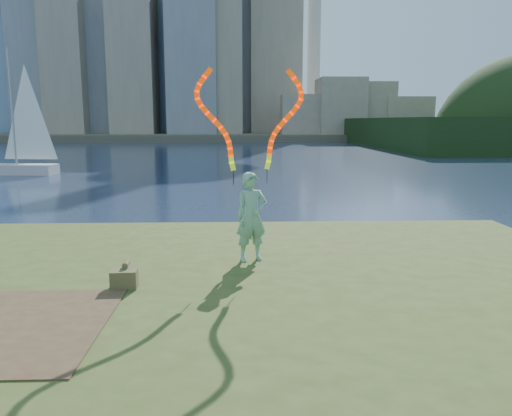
{
  "coord_description": "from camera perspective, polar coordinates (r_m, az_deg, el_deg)",
  "views": [
    {
      "loc": [
        1.3,
        -9.93,
        3.67
      ],
      "look_at": [
        1.7,
        1.0,
        1.75
      ],
      "focal_mm": 35.0,
      "sensor_mm": 36.0,
      "label": 1
    }
  ],
  "objects": [
    {
      "name": "woman_with_ribbons",
      "position": [
        10.17,
        -0.55,
        1.62
      ],
      "size": [
        2.02,
        0.81,
        4.2
      ],
      "rotation": [
        0.0,
        0.0,
        0.34
      ],
      "color": "#197144",
      "rests_on": "grassy_knoll"
    },
    {
      "name": "far_shore",
      "position": [
        104.99,
        -2.85,
        8.3
      ],
      "size": [
        320.0,
        40.0,
        1.2
      ],
      "primitive_type": "cube",
      "color": "#4C4738",
      "rests_on": "ground"
    },
    {
      "name": "sailboat",
      "position": [
        37.96,
        -25.37,
        5.69
      ],
      "size": [
        5.64,
        2.23,
        8.48
      ],
      "rotation": [
        0.0,
        0.0,
        -0.11
      ],
      "color": "beige",
      "rests_on": "ground"
    },
    {
      "name": "canvas_bag",
      "position": [
        9.03,
        -14.82,
        -7.74
      ],
      "size": [
        0.46,
        0.52,
        0.42
      ],
      "rotation": [
        0.0,
        0.0,
        0.05
      ],
      "color": "#494426",
      "rests_on": "grassy_knoll"
    },
    {
      "name": "ground",
      "position": [
        10.67,
        -9.13,
        -10.27
      ],
      "size": [
        320.0,
        320.0,
        0.0
      ],
      "primitive_type": "plane",
      "color": "#1B2843",
      "rests_on": "ground"
    },
    {
      "name": "grassy_knoll",
      "position": [
        8.44,
        -11.11,
        -13.48
      ],
      "size": [
        20.0,
        18.0,
        0.8
      ],
      "color": "#3A4A1A",
      "rests_on": "ground"
    }
  ]
}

